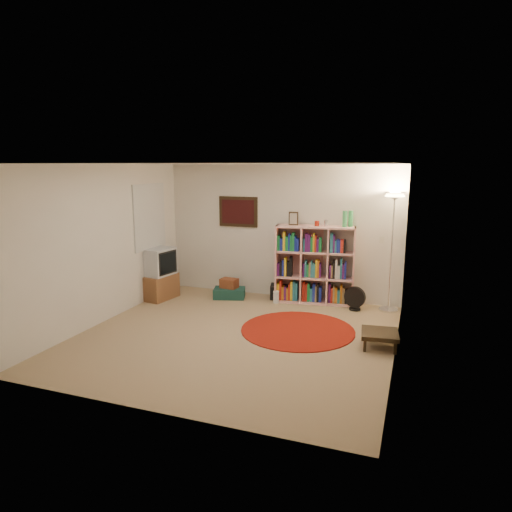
{
  "coord_description": "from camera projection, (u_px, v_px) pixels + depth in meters",
  "views": [
    {
      "loc": [
        2.44,
        -5.91,
        2.48
      ],
      "look_at": [
        0.1,
        0.6,
        1.1
      ],
      "focal_mm": 32.0,
      "sensor_mm": 36.0,
      "label": 1
    }
  ],
  "objects": [
    {
      "name": "room",
      "position": [
        233.0,
        251.0,
        6.57
      ],
      "size": [
        4.54,
        4.54,
        2.54
      ],
      "color": "#9F815D",
      "rests_on": "ground"
    },
    {
      "name": "bookshelf",
      "position": [
        314.0,
        266.0,
        8.29
      ],
      "size": [
        1.46,
        0.59,
        1.7
      ],
      "rotation": [
        0.0,
        0.0,
        0.13
      ],
      "color": "#FFB1AA",
      "rests_on": "ground"
    },
    {
      "name": "floor_lamp",
      "position": [
        394.0,
        213.0,
        7.59
      ],
      "size": [
        0.45,
        0.45,
        2.05
      ],
      "rotation": [
        0.0,
        0.0,
        -0.14
      ],
      "color": "silver",
      "rests_on": "ground"
    },
    {
      "name": "floor_fan",
      "position": [
        355.0,
        298.0,
        7.9
      ],
      "size": [
        0.38,
        0.23,
        0.42
      ],
      "rotation": [
        0.0,
        0.0,
        -0.21
      ],
      "color": "black",
      "rests_on": "ground"
    },
    {
      "name": "tv_stand",
      "position": [
        159.0,
        274.0,
        8.56
      ],
      "size": [
        0.56,
        0.73,
        0.97
      ],
      "rotation": [
        0.0,
        0.0,
        -0.16
      ],
      "color": "brown",
      "rests_on": "ground"
    },
    {
      "name": "suitcase",
      "position": [
        229.0,
        293.0,
        8.67
      ],
      "size": [
        0.66,
        0.52,
        0.19
      ],
      "rotation": [
        0.0,
        0.0,
        0.29
      ],
      "color": "#163C35",
      "rests_on": "ground"
    },
    {
      "name": "wicker_basket",
      "position": [
        229.0,
        283.0,
        8.67
      ],
      "size": [
        0.34,
        0.26,
        0.18
      ],
      "rotation": [
        0.0,
        0.0,
        -0.12
      ],
      "color": "brown",
      "rests_on": "suitcase"
    },
    {
      "name": "duffel_bag",
      "position": [
        281.0,
        292.0,
        8.62
      ],
      "size": [
        0.44,
        0.4,
        0.26
      ],
      "rotation": [
        0.0,
        0.0,
        0.24
      ],
      "color": "black",
      "rests_on": "ground"
    },
    {
      "name": "paper_towel",
      "position": [
        276.0,
        297.0,
        8.34
      ],
      "size": [
        0.14,
        0.14,
        0.22
      ],
      "rotation": [
        0.0,
        0.0,
        -0.32
      ],
      "color": "white",
      "rests_on": "ground"
    },
    {
      "name": "red_rug",
      "position": [
        298.0,
        330.0,
        6.97
      ],
      "size": [
        1.74,
        1.74,
        0.02
      ],
      "color": "maroon",
      "rests_on": "ground"
    },
    {
      "name": "side_table",
      "position": [
        380.0,
        334.0,
        6.29
      ],
      "size": [
        0.55,
        0.55,
        0.23
      ],
      "rotation": [
        0.0,
        0.0,
        0.11
      ],
      "color": "black",
      "rests_on": "ground"
    }
  ]
}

